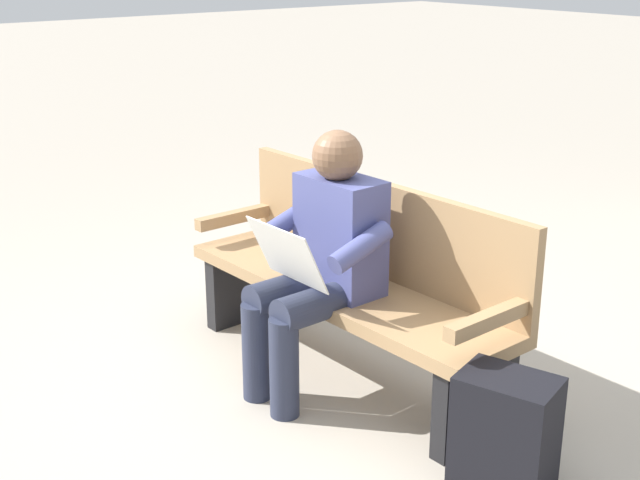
% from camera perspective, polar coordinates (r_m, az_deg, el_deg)
% --- Properties ---
extents(ground_plane, '(40.00, 40.00, 0.00)m').
position_cam_1_polar(ground_plane, '(4.14, 1.52, -8.72)').
color(ground_plane, '#A89E8E').
extents(bench_near, '(1.82, 0.54, 0.90)m').
position_cam_1_polar(bench_near, '(3.99, 2.34, -2.57)').
color(bench_near, '#9E7A51').
rests_on(bench_near, ground).
extents(person_seated, '(0.58, 0.58, 1.18)m').
position_cam_1_polar(person_seated, '(3.76, 0.06, -1.14)').
color(person_seated, '#474C84').
rests_on(person_seated, ground).
extents(backpack, '(0.41, 0.36, 0.46)m').
position_cam_1_polar(backpack, '(3.31, 12.19, -12.40)').
color(backpack, black).
rests_on(backpack, ground).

